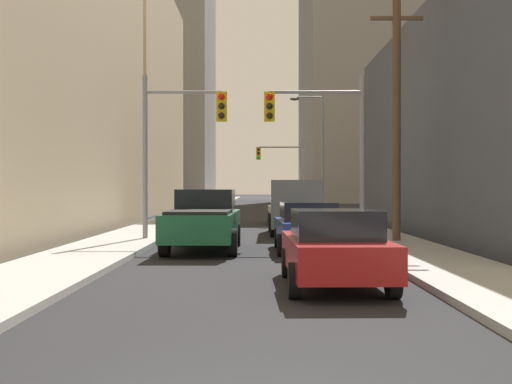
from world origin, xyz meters
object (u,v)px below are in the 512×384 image
traffic_signal_near_left (182,131)px  cargo_van_grey (296,204)px  sedan_red (336,248)px  traffic_signal_far_right (284,163)px  pickup_truck_green (206,220)px  sedan_blue (309,227)px  sedan_white (288,210)px  traffic_signal_near_right (322,130)px

traffic_signal_near_left → cargo_van_grey: bearing=42.6°
sedan_red → traffic_signal_far_right: size_ratio=0.71×
traffic_signal_far_right → pickup_truck_green: bearing=-96.4°
sedan_red → sedan_blue: same height
sedan_red → sedan_white: size_ratio=1.00×
traffic_signal_near_right → traffic_signal_far_right: same height
cargo_van_grey → traffic_signal_near_right: 4.90m
traffic_signal_far_right → sedan_blue: bearing=-91.0°
sedan_blue → traffic_signal_far_right: (0.59, 34.07, 3.28)m
sedan_white → traffic_signal_near_right: 12.36m
pickup_truck_green → traffic_signal_near_right: bearing=37.6°
cargo_van_grey → sedan_white: 7.91m
cargo_van_grey → traffic_signal_near_right: traffic_signal_near_right is taller
pickup_truck_green → traffic_signal_far_right: (3.79, 33.60, 3.12)m
sedan_red → traffic_signal_near_left: size_ratio=0.71×
traffic_signal_near_left → traffic_signal_far_right: bearing=80.9°
traffic_signal_far_right → traffic_signal_near_right: bearing=-89.8°
cargo_van_grey → sedan_red: (-0.10, -14.47, -0.52)m
traffic_signal_near_left → traffic_signal_far_right: 30.97m
sedan_white → cargo_van_grey: bearing=-90.0°
sedan_red → traffic_signal_near_right: traffic_signal_near_right is taller
pickup_truck_green → cargo_van_grey: 7.76m
sedan_blue → pickup_truck_green: bearing=171.7°
traffic_signal_near_left → traffic_signal_near_right: 5.02m
sedan_white → traffic_signal_near_left: traffic_signal_near_left is taller
pickup_truck_green → sedan_blue: size_ratio=1.28×
pickup_truck_green → traffic_signal_far_right: traffic_signal_far_right is taller
sedan_red → traffic_signal_near_left: traffic_signal_near_left is taller
pickup_truck_green → sedan_white: (3.27, 14.92, -0.16)m
cargo_van_grey → traffic_signal_near_left: traffic_signal_near_left is taller
cargo_van_grey → sedan_blue: size_ratio=1.24×
cargo_van_grey → sedan_red: cargo_van_grey is taller
sedan_red → traffic_signal_near_right: size_ratio=0.71×
sedan_blue → sedan_white: 15.39m
sedan_blue → traffic_signal_near_left: bearing=141.0°
sedan_red → traffic_signal_near_left: (-4.27, 10.46, 3.23)m
pickup_truck_green → cargo_van_grey: (3.27, 7.03, 0.35)m
cargo_van_grey → sedan_blue: 7.52m
traffic_signal_near_left → traffic_signal_near_right: same height
sedan_white → sedan_blue: bearing=-90.2°
traffic_signal_near_left → sedan_red: bearing=-67.8°
sedan_white → pickup_truck_green: bearing=-102.4°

